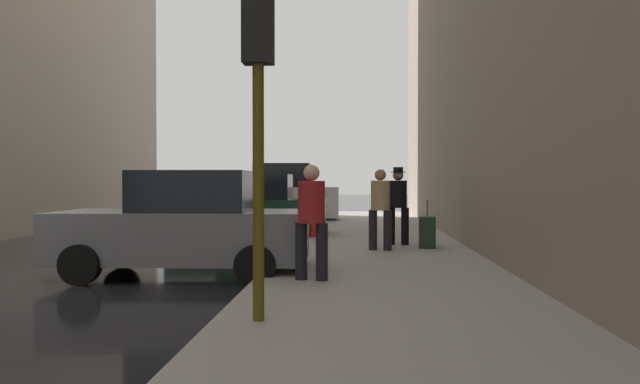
{
  "coord_description": "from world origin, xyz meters",
  "views": [
    {
      "loc": [
        5.52,
        -9.42,
        1.63
      ],
      "look_at": [
        4.75,
        4.22,
        1.37
      ],
      "focal_mm": 35.0,
      "sensor_mm": 36.0,
      "label": 1
    }
  ],
  "objects_px": {
    "parked_dark_green_sedan": "(250,209)",
    "fire_hydrant": "(314,224)",
    "pedestrian_in_tan_coat": "(380,205)",
    "parked_white_van": "(279,196)",
    "pedestrian_in_red_jacket": "(311,216)",
    "parked_gray_coupe": "(185,226)",
    "traffic_light": "(258,73)",
    "pedestrian_with_fedora": "(398,202)",
    "rolling_suitcase": "(427,232)"
  },
  "relations": [
    {
      "from": "parked_dark_green_sedan",
      "to": "fire_hydrant",
      "type": "bearing_deg",
      "value": -25.02
    },
    {
      "from": "pedestrian_in_tan_coat",
      "to": "parked_white_van",
      "type": "bearing_deg",
      "value": 108.62
    },
    {
      "from": "fire_hydrant",
      "to": "pedestrian_in_red_jacket",
      "type": "xyz_separation_m",
      "value": [
        0.42,
        -6.93,
        0.61
      ]
    },
    {
      "from": "parked_gray_coupe",
      "to": "pedestrian_in_red_jacket",
      "type": "distance_m",
      "value": 2.53
    },
    {
      "from": "fire_hydrant",
      "to": "pedestrian_in_red_jacket",
      "type": "distance_m",
      "value": 6.97
    },
    {
      "from": "pedestrian_in_red_jacket",
      "to": "pedestrian_in_tan_coat",
      "type": "bearing_deg",
      "value": 73.64
    },
    {
      "from": "parked_gray_coupe",
      "to": "traffic_light",
      "type": "relative_size",
      "value": 1.18
    },
    {
      "from": "parked_dark_green_sedan",
      "to": "pedestrian_with_fedora",
      "type": "distance_m",
      "value": 4.66
    },
    {
      "from": "parked_gray_coupe",
      "to": "pedestrian_in_tan_coat",
      "type": "height_order",
      "value": "pedestrian_in_tan_coat"
    },
    {
      "from": "parked_white_van",
      "to": "pedestrian_in_tan_coat",
      "type": "xyz_separation_m",
      "value": [
        3.4,
        -10.09,
        0.07
      ]
    },
    {
      "from": "parked_dark_green_sedan",
      "to": "parked_white_van",
      "type": "relative_size",
      "value": 0.91
    },
    {
      "from": "parked_gray_coupe",
      "to": "pedestrian_in_tan_coat",
      "type": "xyz_separation_m",
      "value": [
        3.4,
        2.82,
        0.26
      ]
    },
    {
      "from": "traffic_light",
      "to": "pedestrian_in_red_jacket",
      "type": "distance_m",
      "value": 3.16
    },
    {
      "from": "parked_dark_green_sedan",
      "to": "traffic_light",
      "type": "distance_m",
      "value": 10.77
    },
    {
      "from": "parked_white_van",
      "to": "pedestrian_with_fedora",
      "type": "relative_size",
      "value": 2.61
    },
    {
      "from": "parked_dark_green_sedan",
      "to": "rolling_suitcase",
      "type": "relative_size",
      "value": 4.06
    },
    {
      "from": "parked_white_van",
      "to": "parked_gray_coupe",
      "type": "bearing_deg",
      "value": -90.0
    },
    {
      "from": "pedestrian_with_fedora",
      "to": "rolling_suitcase",
      "type": "xyz_separation_m",
      "value": [
        0.6,
        -0.57,
        -0.65
      ]
    },
    {
      "from": "parked_dark_green_sedan",
      "to": "pedestrian_in_red_jacket",
      "type": "xyz_separation_m",
      "value": [
        2.23,
        -7.77,
        0.26
      ]
    },
    {
      "from": "fire_hydrant",
      "to": "traffic_light",
      "type": "bearing_deg",
      "value": -89.7
    },
    {
      "from": "parked_dark_green_sedan",
      "to": "rolling_suitcase",
      "type": "xyz_separation_m",
      "value": [
        4.45,
        -3.17,
        -0.36
      ]
    },
    {
      "from": "parked_white_van",
      "to": "rolling_suitcase",
      "type": "distance_m",
      "value": 10.5
    },
    {
      "from": "pedestrian_with_fedora",
      "to": "pedestrian_in_tan_coat",
      "type": "xyz_separation_m",
      "value": [
        -0.45,
        -1.16,
        -0.03
      ]
    },
    {
      "from": "pedestrian_with_fedora",
      "to": "parked_white_van",
      "type": "bearing_deg",
      "value": 113.36
    },
    {
      "from": "parked_gray_coupe",
      "to": "parked_dark_green_sedan",
      "type": "relative_size",
      "value": 1.0
    },
    {
      "from": "pedestrian_in_tan_coat",
      "to": "pedestrian_with_fedora",
      "type": "bearing_deg",
      "value": 68.68
    },
    {
      "from": "rolling_suitcase",
      "to": "parked_white_van",
      "type": "bearing_deg",
      "value": 115.13
    },
    {
      "from": "traffic_light",
      "to": "parked_dark_green_sedan",
      "type": "bearing_deg",
      "value": 100.07
    },
    {
      "from": "parked_dark_green_sedan",
      "to": "pedestrian_in_tan_coat",
      "type": "relative_size",
      "value": 2.47
    },
    {
      "from": "traffic_light",
      "to": "parked_white_van",
      "type": "bearing_deg",
      "value": 96.31
    },
    {
      "from": "parked_dark_green_sedan",
      "to": "pedestrian_in_red_jacket",
      "type": "height_order",
      "value": "pedestrian_in_red_jacket"
    },
    {
      "from": "pedestrian_with_fedora",
      "to": "pedestrian_in_red_jacket",
      "type": "relative_size",
      "value": 1.04
    },
    {
      "from": "parked_gray_coupe",
      "to": "fire_hydrant",
      "type": "distance_m",
      "value": 6.03
    },
    {
      "from": "pedestrian_in_tan_coat",
      "to": "parked_dark_green_sedan",
      "type": "bearing_deg",
      "value": 132.1
    },
    {
      "from": "fire_hydrant",
      "to": "rolling_suitcase",
      "type": "height_order",
      "value": "rolling_suitcase"
    },
    {
      "from": "parked_white_van",
      "to": "pedestrian_in_tan_coat",
      "type": "height_order",
      "value": "parked_white_van"
    },
    {
      "from": "pedestrian_in_red_jacket",
      "to": "pedestrian_in_tan_coat",
      "type": "height_order",
      "value": "same"
    },
    {
      "from": "traffic_light",
      "to": "pedestrian_in_tan_coat",
      "type": "distance_m",
      "value": 7.05
    },
    {
      "from": "fire_hydrant",
      "to": "parked_white_van",
      "type": "bearing_deg",
      "value": 104.12
    },
    {
      "from": "pedestrian_with_fedora",
      "to": "pedestrian_in_tan_coat",
      "type": "bearing_deg",
      "value": -111.32
    },
    {
      "from": "pedestrian_in_red_jacket",
      "to": "traffic_light",
      "type": "bearing_deg",
      "value": -97.93
    },
    {
      "from": "parked_white_van",
      "to": "traffic_light",
      "type": "distance_m",
      "value": 16.96
    },
    {
      "from": "fire_hydrant",
      "to": "rolling_suitcase",
      "type": "xyz_separation_m",
      "value": [
        2.65,
        -2.32,
        -0.01
      ]
    },
    {
      "from": "traffic_light",
      "to": "pedestrian_with_fedora",
      "type": "distance_m",
      "value": 8.25
    },
    {
      "from": "parked_white_van",
      "to": "pedestrian_with_fedora",
      "type": "bearing_deg",
      "value": -66.64
    },
    {
      "from": "parked_gray_coupe",
      "to": "parked_dark_green_sedan",
      "type": "height_order",
      "value": "same"
    },
    {
      "from": "traffic_light",
      "to": "rolling_suitcase",
      "type": "xyz_separation_m",
      "value": [
        2.6,
        7.27,
        -2.27
      ]
    },
    {
      "from": "traffic_light",
      "to": "rolling_suitcase",
      "type": "height_order",
      "value": "traffic_light"
    },
    {
      "from": "parked_gray_coupe",
      "to": "parked_white_van",
      "type": "xyz_separation_m",
      "value": [
        -0.0,
        12.92,
        0.18
      ]
    },
    {
      "from": "pedestrian_in_red_jacket",
      "to": "fire_hydrant",
      "type": "bearing_deg",
      "value": 93.48
    }
  ]
}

